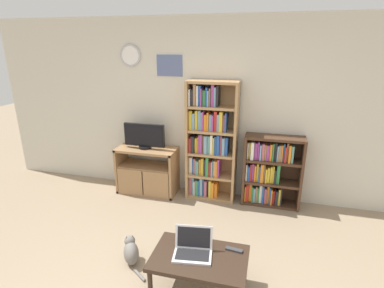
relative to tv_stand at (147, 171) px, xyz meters
The scene contains 9 objects.
wall_back 1.37m from the tv_stand, 16.56° to the left, with size 7.01×0.09×2.60m.
tv_stand is the anchor object (origin of this frame).
television 0.55m from the tv_stand, 144.90° to the left, with size 0.63×0.18×0.38m.
bookshelf_tall 1.08m from the tv_stand, ahead, with size 0.72×0.31×1.75m.
bookshelf_short 1.83m from the tv_stand, ahead, with size 0.80×0.29×1.03m.
coffee_table 2.15m from the tv_stand, 54.52° to the right, with size 0.87×0.56×0.39m.
laptop 2.09m from the tv_stand, 55.61° to the right, with size 0.38×0.30×0.24m.
remote_near_laptop 2.21m from the tv_stand, 45.90° to the right, with size 0.16×0.06×0.02m.
cat 1.63m from the tv_stand, 73.61° to the right, with size 0.39×0.39×0.29m.
Camera 1 is at (0.79, -1.82, 2.22)m, focal length 28.00 mm.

